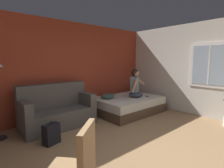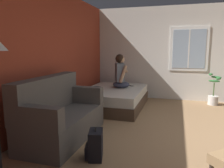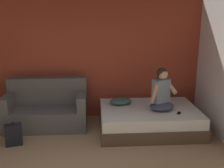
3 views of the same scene
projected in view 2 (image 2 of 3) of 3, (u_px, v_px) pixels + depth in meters
The scene contains 10 objects.
ground_plane at pixel (219, 145), 3.45m from camera, with size 40.00×40.00×0.00m, color #93704C.
wall_back_accent at pixel (42, 57), 4.12m from camera, with size 11.02×0.16×2.70m, color #993823.
wall_side_with_window at pixel (203, 54), 6.15m from camera, with size 0.19×7.56×2.70m.
bed at pixel (114, 98), 5.64m from camera, with size 2.07×1.47×0.48m.
couch at pixel (60, 115), 3.66m from camera, with size 1.70×0.83×1.04m.
person_seated at pixel (120, 74), 5.72m from camera, with size 0.66×0.62×0.88m.
backpack at pixel (95, 145), 2.99m from camera, with size 0.34×0.29×0.46m.
throw_pillow at pixel (96, 89), 5.13m from camera, with size 0.48×0.36×0.14m, color #385147.
cell_phone at pixel (131, 86), 6.01m from camera, with size 0.07×0.14×0.01m, color black.
potted_plant at pixel (213, 94), 5.84m from camera, with size 0.39×0.37×0.85m.
Camera 2 is at (-3.59, 0.68, 1.51)m, focal length 35.00 mm.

